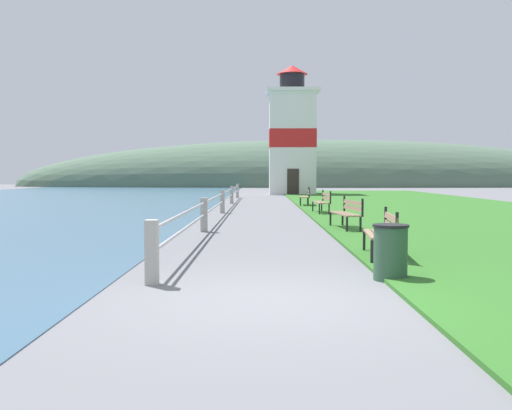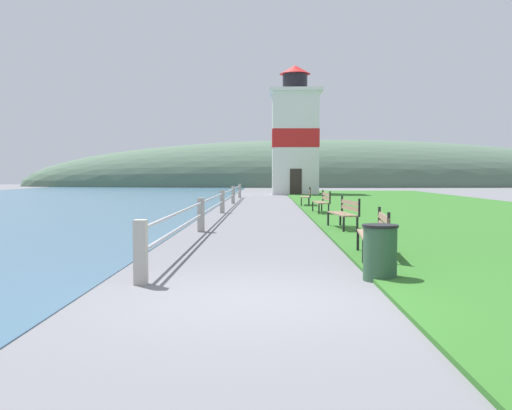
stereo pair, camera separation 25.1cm
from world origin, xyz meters
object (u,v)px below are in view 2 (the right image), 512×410
at_px(park_bench_far, 323,201).
at_px(park_bench_by_lighthouse, 307,195).
at_px(park_bench_midway, 345,211).
at_px(lighthouse, 295,137).
at_px(trash_bin, 380,252).
at_px(park_bench_near, 376,231).

distance_m(park_bench_far, park_bench_by_lighthouse, 5.49).
relative_size(park_bench_midway, lighthouse, 0.19).
distance_m(park_bench_midway, trash_bin, 7.62).
bearing_deg(park_bench_near, park_bench_midway, -86.30).
height_order(park_bench_near, park_bench_midway, same).
distance_m(park_bench_midway, park_bench_by_lighthouse, 12.04).
bearing_deg(park_bench_near, park_bench_by_lighthouse, -84.22).
height_order(park_bench_by_lighthouse, lighthouse, lighthouse).
relative_size(park_bench_by_lighthouse, trash_bin, 2.06).
bearing_deg(trash_bin, park_bench_far, 87.86).
distance_m(park_bench_near, lighthouse, 34.80).
xyz_separation_m(park_bench_midway, park_bench_by_lighthouse, (-0.23, 12.04, -0.00)).
height_order(park_bench_far, park_bench_by_lighthouse, same).
xyz_separation_m(park_bench_far, trash_bin, (-0.53, -14.15, -0.12)).
bearing_deg(park_bench_far, park_bench_near, 86.34).
relative_size(park_bench_midway, park_bench_far, 1.03).
relative_size(park_bench_by_lighthouse, lighthouse, 0.17).
bearing_deg(park_bench_far, trash_bin, 85.13).
xyz_separation_m(park_bench_near, trash_bin, (-0.33, -2.09, -0.11)).
height_order(park_bench_near, park_bench_far, same).
relative_size(park_bench_far, trash_bin, 2.28).
bearing_deg(trash_bin, lighthouse, 89.19).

